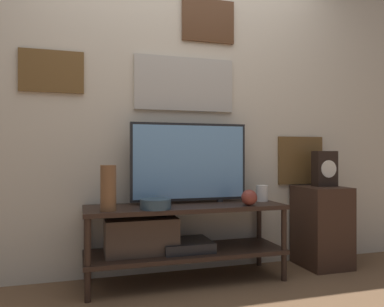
{
  "coord_description": "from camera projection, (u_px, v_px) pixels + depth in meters",
  "views": [
    {
      "loc": [
        -0.73,
        -2.32,
        0.91
      ],
      "look_at": [
        0.05,
        0.27,
        0.92
      ],
      "focal_mm": 35.0,
      "sensor_mm": 36.0,
      "label": 1
    }
  ],
  "objects": [
    {
      "name": "ground_plane",
      "position": [
        197.0,
        294.0,
        2.43
      ],
      "size": [
        12.0,
        12.0,
        0.0
      ],
      "primitive_type": "plane",
      "color": "brown"
    },
    {
      "name": "wall_back",
      "position": [
        177.0,
        99.0,
        2.96
      ],
      "size": [
        6.4,
        0.08,
        2.7
      ],
      "color": "beige",
      "rests_on": "ground_plane"
    },
    {
      "name": "media_console",
      "position": [
        169.0,
        234.0,
        2.65
      ],
      "size": [
        1.43,
        0.45,
        0.55
      ],
      "color": "black",
      "rests_on": "ground_plane"
    },
    {
      "name": "television",
      "position": [
        190.0,
        162.0,
        2.8
      ],
      "size": [
        0.89,
        0.05,
        0.6
      ],
      "color": "black",
      "rests_on": "media_console"
    },
    {
      "name": "vase_wide_bowl",
      "position": [
        155.0,
        204.0,
        2.5
      ],
      "size": [
        0.21,
        0.21,
        0.07
      ],
      "color": "#2D4251",
      "rests_on": "media_console"
    },
    {
      "name": "vase_tall_ceramic",
      "position": [
        108.0,
        188.0,
        2.42
      ],
      "size": [
        0.1,
        0.1,
        0.3
      ],
      "color": "brown",
      "rests_on": "media_console"
    },
    {
      "name": "vase_round_glass",
      "position": [
        249.0,
        198.0,
        2.67
      ],
      "size": [
        0.11,
        0.11,
        0.11
      ],
      "color": "brown",
      "rests_on": "media_console"
    },
    {
      "name": "candle_jar",
      "position": [
        262.0,
        193.0,
        2.91
      ],
      "size": [
        0.09,
        0.09,
        0.12
      ],
      "color": "silver",
      "rests_on": "media_console"
    },
    {
      "name": "side_table",
      "position": [
        322.0,
        226.0,
        3.05
      ],
      "size": [
        0.35,
        0.39,
        0.65
      ],
      "color": "#382319",
      "rests_on": "ground_plane"
    },
    {
      "name": "mantel_clock",
      "position": [
        325.0,
        169.0,
        3.09
      ],
      "size": [
        0.19,
        0.11,
        0.29
      ],
      "color": "black",
      "rests_on": "side_table"
    }
  ]
}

